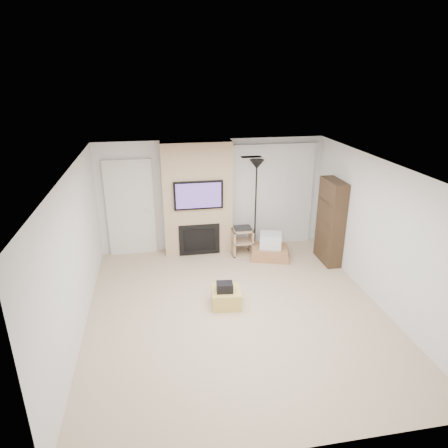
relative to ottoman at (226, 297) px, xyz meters
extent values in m
cube|color=#C7AD8D|center=(0.14, -0.22, -0.15)|extent=(5.00, 5.50, 0.00)
cube|color=white|center=(0.14, -0.22, 2.35)|extent=(5.00, 5.50, 0.00)
cube|color=silver|center=(0.14, 2.53, 1.10)|extent=(5.00, 0.00, 2.50)
cube|color=silver|center=(0.14, -2.97, 1.10)|extent=(5.00, 0.00, 2.50)
cube|color=silver|center=(-2.36, -0.22, 1.10)|extent=(0.00, 5.50, 2.50)
cube|color=silver|center=(2.64, -0.22, 1.10)|extent=(0.00, 5.50, 2.50)
cube|color=silver|center=(0.54, 0.58, 2.35)|extent=(0.35, 0.18, 0.01)
cube|color=#DBB855|center=(0.00, 0.00, 0.00)|extent=(0.55, 0.55, 0.30)
cube|color=black|center=(-0.03, -0.04, 0.23)|extent=(0.30, 0.25, 0.16)
cube|color=tan|center=(-0.21, 2.33, 1.10)|extent=(1.50, 0.40, 2.50)
cube|color=black|center=(-0.21, 2.10, 1.25)|extent=(1.05, 0.06, 0.62)
cube|color=#472F71|center=(-0.21, 2.06, 1.25)|extent=(0.96, 0.00, 0.54)
cube|color=black|center=(-0.21, 2.12, 0.22)|extent=(0.90, 0.04, 0.70)
cube|color=black|center=(-0.21, 2.10, 0.22)|extent=(0.70, 0.02, 0.50)
cube|color=silver|center=(-1.66, 2.49, 0.92)|extent=(1.02, 0.08, 2.14)
cube|color=beige|center=(-1.66, 2.50, 0.87)|extent=(0.90, 0.05, 2.05)
cylinder|color=silver|center=(-1.32, 2.45, 0.85)|extent=(0.07, 0.06, 0.07)
cube|color=silver|center=(1.54, 2.47, 2.18)|extent=(1.98, 0.10, 0.08)
cube|color=white|center=(1.54, 2.48, 0.99)|extent=(1.90, 0.03, 2.29)
cylinder|color=black|center=(1.05, 2.13, -0.13)|extent=(0.31, 0.31, 0.03)
cylinder|color=black|center=(1.05, 2.13, 0.85)|extent=(0.03, 0.03, 1.96)
cone|color=black|center=(1.05, 2.13, 1.85)|extent=(0.31, 0.31, 0.20)
cube|color=tan|center=(0.52, 1.99, 0.15)|extent=(0.04, 0.38, 0.60)
cube|color=tan|center=(0.93, 1.99, 0.15)|extent=(0.04, 0.38, 0.60)
cube|color=tan|center=(0.73, 1.99, -0.14)|extent=(0.45, 0.38, 0.03)
cube|color=tan|center=(0.73, 1.99, 0.15)|extent=(0.45, 0.38, 0.03)
cube|color=tan|center=(0.73, 1.99, 0.43)|extent=(0.45, 0.38, 0.03)
cube|color=black|center=(0.73, 1.99, 0.48)|extent=(0.35, 0.25, 0.06)
cube|color=#AA754B|center=(1.30, 1.71, -0.10)|extent=(0.99, 0.85, 0.09)
cube|color=#AA754B|center=(1.30, 1.71, -0.02)|extent=(0.93, 0.80, 0.08)
cube|color=#AA754B|center=(1.30, 1.71, 0.06)|extent=(0.88, 0.75, 0.08)
cube|color=silver|center=(1.30, 1.71, 0.26)|extent=(0.56, 0.52, 0.31)
cube|color=#312215|center=(2.48, 1.35, 0.75)|extent=(0.30, 0.80, 1.80)
cube|color=#312215|center=(2.46, 1.35, 0.30)|extent=(0.26, 0.72, 0.02)
cube|color=#312215|center=(2.46, 1.35, 0.75)|extent=(0.26, 0.72, 0.02)
cube|color=#312215|center=(2.46, 1.35, 1.20)|extent=(0.26, 0.72, 0.02)
camera|label=1|loc=(-1.10, -5.96, 3.73)|focal=32.00mm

